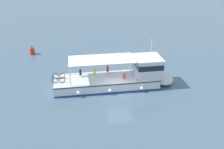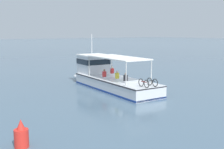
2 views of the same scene
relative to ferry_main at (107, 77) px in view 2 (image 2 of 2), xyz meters
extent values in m
plane|color=slate|center=(-1.87, 0.69, -1.02)|extent=(400.00, 400.00, 0.00)
cube|color=silver|center=(0.10, 1.61, -0.47)|extent=(3.83, 10.97, 1.10)
ellipsoid|color=silver|center=(-0.27, -4.58, -0.47)|extent=(3.07, 2.37, 1.01)
cube|color=navy|center=(0.10, 1.61, -0.92)|extent=(3.87, 10.97, 0.16)
cube|color=#2D2D33|center=(0.10, 1.61, 0.00)|extent=(3.89, 10.97, 0.10)
cube|color=silver|center=(-0.16, -2.78, 1.03)|extent=(2.87, 2.75, 1.90)
cube|color=#19232D|center=(-0.16, -2.78, 1.37)|extent=(2.93, 2.80, 0.56)
cube|color=white|center=(-0.16, -2.78, 2.04)|extent=(3.04, 2.92, 0.12)
cube|color=white|center=(0.12, 2.06, 2.13)|extent=(3.33, 6.86, 0.10)
cylinder|color=silver|center=(1.29, -1.26, 1.08)|extent=(0.08, 0.08, 2.00)
cylinder|color=silver|center=(-1.42, -1.10, 1.08)|extent=(0.08, 0.08, 2.00)
cylinder|color=silver|center=(1.67, 5.23, 1.08)|extent=(0.08, 0.08, 2.00)
cylinder|color=silver|center=(-1.04, 5.39, 1.08)|extent=(0.08, 0.08, 2.00)
cylinder|color=silver|center=(-0.18, -3.08, 3.20)|extent=(0.06, 0.06, 2.20)
sphere|color=white|center=(-1.88, -1.68, -0.52)|extent=(0.36, 0.36, 0.36)
sphere|color=white|center=(-1.69, 1.62, -0.52)|extent=(0.36, 0.36, 0.36)
sphere|color=white|center=(-1.50, 4.71, -0.52)|extent=(0.36, 0.36, 0.36)
torus|color=black|center=(0.81, 6.13, 0.41)|extent=(0.10, 0.66, 0.66)
torus|color=black|center=(0.85, 6.83, 0.41)|extent=(0.10, 0.66, 0.66)
cylinder|color=maroon|center=(0.83, 6.48, 0.53)|extent=(0.10, 0.70, 0.06)
torus|color=black|center=(-0.09, 6.18, 0.41)|extent=(0.10, 0.66, 0.66)
torus|color=black|center=(-0.05, 6.88, 0.41)|extent=(0.10, 0.66, 0.66)
cylinder|color=#232328|center=(-0.07, 6.53, 0.53)|extent=(0.10, 0.70, 0.06)
cube|color=black|center=(0.92, 4.23, 0.54)|extent=(0.33, 0.24, 0.52)
sphere|color=#9E7051|center=(0.92, 4.23, 0.91)|extent=(0.20, 0.20, 0.20)
cube|color=yellow|center=(0.74, 2.76, 0.54)|extent=(0.33, 0.24, 0.52)
sphere|color=beige|center=(0.74, 2.76, 0.91)|extent=(0.20, 0.20, 0.20)
cube|color=red|center=(1.14, 1.26, 0.54)|extent=(0.33, 0.24, 0.52)
sphere|color=#9E7051|center=(1.14, 1.26, 0.91)|extent=(0.20, 0.20, 0.20)
cube|color=red|center=(-0.77, -0.10, 0.54)|extent=(0.33, 0.24, 0.52)
sphere|color=beige|center=(-0.77, -0.10, 0.91)|extent=(0.20, 0.20, 0.20)
cylinder|color=red|center=(11.99, 10.05, -0.57)|extent=(0.70, 0.70, 0.90)
cone|color=red|center=(11.99, 10.05, 0.13)|extent=(0.42, 0.42, 0.50)
camera|label=1|loc=(-22.60, 5.98, 11.34)|focal=39.30mm
camera|label=2|loc=(16.03, 23.14, 4.54)|focal=45.12mm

